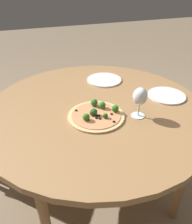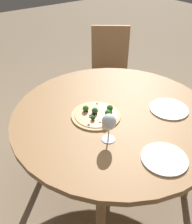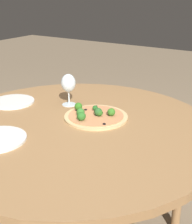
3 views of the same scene
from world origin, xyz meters
name	(u,v)px [view 1 (image 1 of 3)]	position (x,y,z in m)	size (l,w,h in m)	color
ground_plane	(96,186)	(0.00, 0.00, 0.00)	(12.00, 12.00, 0.00)	#847056
dining_table	(96,113)	(0.00, 0.00, 0.68)	(1.32, 1.32, 0.74)	olive
pizza	(97,114)	(0.11, -0.04, 0.75)	(0.31, 0.31, 0.06)	tan
wine_glass	(140,97)	(0.19, 0.18, 0.86)	(0.08, 0.08, 0.17)	silver
plate_near	(104,80)	(-0.31, 0.18, 0.75)	(0.25, 0.25, 0.01)	silver
plate_far	(167,95)	(0.05, 0.47, 0.75)	(0.24, 0.24, 0.01)	silver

